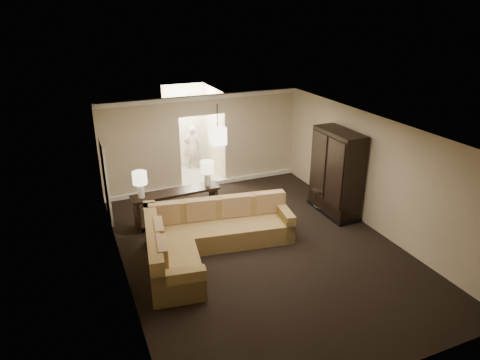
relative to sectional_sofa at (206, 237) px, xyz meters
name	(u,v)px	position (x,y,z in m)	size (l,w,h in m)	color
ground	(260,248)	(1.20, -0.30, -0.40)	(8.00, 8.00, 0.00)	black
wall_back	(203,142)	(1.20, 3.70, 1.00)	(6.00, 0.04, 2.80)	beige
wall_front	(386,301)	(1.20, -4.30, 1.00)	(6.00, 0.04, 2.80)	beige
wall_left	(120,217)	(-1.80, -0.30, 1.00)	(0.04, 8.00, 2.80)	beige
wall_right	(373,173)	(4.20, -0.30, 1.00)	(0.04, 8.00, 2.80)	beige
ceiling	(262,130)	(1.20, -0.30, 2.40)	(6.00, 8.00, 0.02)	white
crown_molding	(202,98)	(1.20, 3.65, 2.33)	(6.00, 0.10, 0.12)	white
baseboard	(205,184)	(1.20, 3.65, -0.34)	(6.00, 0.10, 0.12)	white
side_door	(106,182)	(-1.77, 2.50, 0.65)	(0.05, 0.90, 2.10)	silver
foyer	(190,134)	(1.20, 5.04, 0.90)	(1.44, 2.02, 2.80)	beige
sectional_sofa	(206,237)	(0.00, 0.00, 0.00)	(3.71, 2.81, 1.01)	brown
coffee_table	(256,218)	(1.56, 0.70, -0.19)	(1.26, 1.26, 0.43)	beige
console_table	(176,204)	(-0.20, 1.70, 0.11)	(2.25, 0.61, 0.86)	black
armoire	(336,175)	(3.79, 0.60, 0.68)	(0.67, 1.57, 2.26)	black
drink_table	(321,195)	(3.60, 0.90, 0.02)	(0.47, 0.47, 0.59)	black
table_lamp_left	(140,181)	(-1.06, 1.66, 0.90)	(0.34, 0.34, 0.66)	white
table_lamp_right	(207,169)	(0.66, 1.74, 0.90)	(0.34, 0.34, 0.66)	white
pendant_light	(218,135)	(1.20, 2.40, 1.55)	(0.38, 0.38, 1.09)	black
person	(192,145)	(1.34, 5.30, 0.42)	(0.59, 0.40, 1.64)	beige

